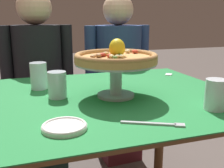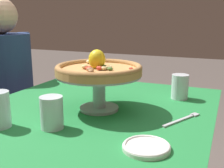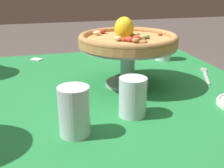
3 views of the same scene
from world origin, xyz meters
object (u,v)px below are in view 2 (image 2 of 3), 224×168
side_plate (146,147)px  dinner_fork (183,119)px  pizza_stand (99,85)px  water_glass_front_right (180,88)px  sugar_packet (84,80)px  diner_right (7,100)px  pizza (99,69)px  water_glass_side_left (52,115)px

side_plate → dinner_fork: 0.29m
pizza_stand → side_plate: bearing=-133.4°
pizza_stand → water_glass_front_right: (0.29, -0.28, -0.05)m
sugar_packet → diner_right: (-0.15, 0.48, -0.14)m
pizza_stand → sugar_packet: pizza_stand is taller
pizza_stand → dinner_fork: 0.36m
side_plate → diner_right: 1.23m
pizza → sugar_packet: bearing=35.7°
side_plate → water_glass_side_left: bearing=85.8°
pizza → water_glass_side_left: bearing=165.7°
dinner_fork → diner_right: bearing=76.3°
pizza → side_plate: bearing=-133.4°
water_glass_side_left → pizza_stand: bearing=-14.5°
water_glass_side_left → dinner_fork: bearing=-57.2°
pizza_stand → diner_right: 0.89m
water_glass_front_right → water_glass_side_left: bearing=147.6°
dinner_fork → water_glass_side_left: bearing=122.8°
water_glass_side_left → diner_right: diner_right is taller
side_plate → dinner_fork: size_ratio=0.73×
pizza → diner_right: 0.91m
water_glass_front_right → dinner_fork: size_ratio=0.60×
water_glass_front_right → dinner_fork: bearing=-166.9°
sugar_packet → diner_right: size_ratio=0.04×
pizza_stand → water_glass_side_left: bearing=165.5°
pizza_stand → side_plate: (-0.27, -0.28, -0.09)m
side_plate → dinner_fork: side_plate is taller
water_glass_side_left → sugar_packet: size_ratio=2.26×
side_plate → sugar_packet: side_plate is taller
dinner_fork → diner_right: diner_right is taller
water_glass_side_left → dinner_fork: size_ratio=0.59×
pizza_stand → dinner_fork: bearing=-86.9°
pizza → water_glass_side_left: size_ratio=3.09×
sugar_packet → dinner_fork: bearing=-122.9°
pizza → dinner_fork: (0.02, -0.34, -0.17)m
water_glass_front_right → dinner_fork: (-0.27, -0.06, -0.05)m
water_glass_front_right → pizza_stand: bearing=136.7°
water_glass_side_left → diner_right: (0.54, 0.74, -0.19)m
water_glass_front_right → side_plate: 0.56m
side_plate → sugar_packet: size_ratio=2.80×
pizza → side_plate: pizza is taller
dinner_fork → diner_right: (0.28, 1.14, -0.14)m
pizza_stand → dinner_fork: size_ratio=1.79×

